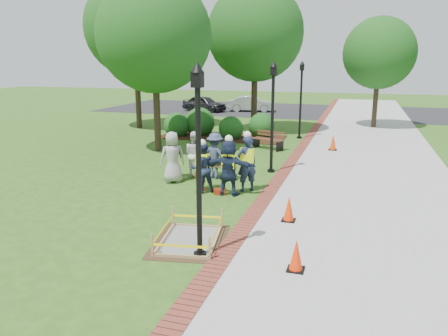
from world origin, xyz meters
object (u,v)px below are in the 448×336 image
(bench_near, at_px, (216,170))
(hivis_worker_a, at_px, (229,166))
(wet_concrete_pad, at_px, (190,232))
(hivis_worker_b, at_px, (247,162))
(hivis_worker_c, at_px, (203,166))
(cone_front, at_px, (296,256))
(lamp_near, at_px, (198,148))

(bench_near, xyz_separation_m, hivis_worker_a, (1.08, -1.97, 0.71))
(wet_concrete_pad, xyz_separation_m, hivis_worker_a, (-0.19, 3.90, 0.74))
(bench_near, height_order, hivis_worker_b, hivis_worker_b)
(hivis_worker_c, bearing_deg, wet_concrete_pad, -74.34)
(hivis_worker_c, bearing_deg, cone_front, -51.16)
(cone_front, bearing_deg, hivis_worker_c, 128.84)
(wet_concrete_pad, distance_m, hivis_worker_a, 3.97)
(hivis_worker_a, xyz_separation_m, hivis_worker_c, (-0.91, 0.04, -0.08))
(bench_near, height_order, hivis_worker_a, hivis_worker_a)
(cone_front, height_order, hivis_worker_a, hivis_worker_a)
(wet_concrete_pad, bearing_deg, bench_near, 102.20)
(cone_front, relative_size, hivis_worker_b, 0.35)
(wet_concrete_pad, height_order, hivis_worker_b, hivis_worker_b)
(cone_front, relative_size, hivis_worker_c, 0.39)
(hivis_worker_a, bearing_deg, bench_near, 118.67)
(lamp_near, bearing_deg, wet_concrete_pad, 126.70)
(lamp_near, bearing_deg, cone_front, -1.40)
(wet_concrete_pad, relative_size, hivis_worker_b, 1.25)
(bench_near, bearing_deg, hivis_worker_b, -41.84)
(wet_concrete_pad, distance_m, lamp_near, 2.41)
(wet_concrete_pad, distance_m, cone_front, 2.79)
(lamp_near, relative_size, hivis_worker_a, 2.15)
(hivis_worker_a, bearing_deg, wet_concrete_pad, -87.20)
(bench_near, relative_size, hivis_worker_b, 0.81)
(lamp_near, xyz_separation_m, hivis_worker_a, (-0.72, 4.61, -1.50))
(bench_near, relative_size, lamp_near, 0.39)
(cone_front, distance_m, hivis_worker_a, 5.51)
(bench_near, bearing_deg, hivis_worker_c, -85.15)
(bench_near, distance_m, hivis_worker_c, 2.04)
(wet_concrete_pad, xyz_separation_m, hivis_worker_c, (-1.10, 3.94, 0.66))
(lamp_near, height_order, hivis_worker_a, lamp_near)
(wet_concrete_pad, xyz_separation_m, bench_near, (-1.27, 5.87, 0.04))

